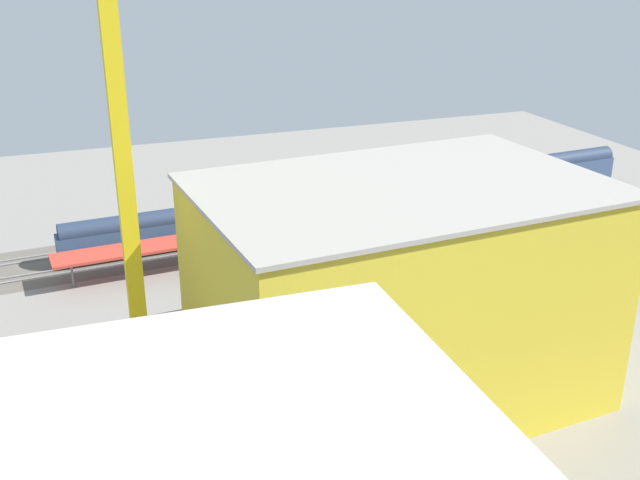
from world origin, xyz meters
TOP-DOWN VIEW (x-y plane):
  - ground_plane at (0.00, 0.00)m, footprint 156.77×156.77m
  - rail_bed at (0.00, -21.58)m, footprint 98.70×20.61m
  - street_asphalt at (0.00, 2.60)m, footprint 98.36×15.64m
  - track_rails at (0.00, -21.58)m, footprint 97.76×14.20m
  - platform_canopy_near at (12.06, -12.63)m, footprint 47.10×7.80m
  - locomotive at (-28.34, -24.57)m, footprint 15.99×3.55m
  - passenger_coach at (-49.83, -24.56)m, footprint 18.56×4.24m
  - freight_coach_far at (24.65, -18.59)m, footprint 19.99×4.24m
  - parked_car_0 at (-18.76, 6.12)m, footprint 4.60×1.98m
  - parked_car_1 at (-11.14, 5.97)m, footprint 4.53×1.91m
  - parked_car_2 at (-2.69, 5.59)m, footprint 4.52×2.21m
  - parked_car_3 at (4.97, 5.77)m, footprint 4.56×2.29m
  - parked_car_4 at (13.54, 5.85)m, footprint 4.30×2.22m
  - parked_car_5 at (20.65, 6.14)m, footprint 4.67×2.31m
  - construction_building at (6.13, 23.72)m, footprint 35.83×24.74m
  - construction_roof_slab at (6.13, 23.72)m, footprint 36.46×25.37m
  - tower_crane at (27.43, 19.81)m, footprint 14.60×26.01m
  - box_truck_0 at (6.53, 7.97)m, footprint 9.06×2.67m
  - box_truck_1 at (14.85, 7.56)m, footprint 8.60×2.72m
  - box_truck_2 at (-8.61, 6.42)m, footprint 10.00×3.89m
  - street_tree_0 at (10.97, -3.34)m, footprint 5.68×5.68m
  - street_tree_1 at (-16.84, -1.77)m, footprint 4.09×4.09m
  - street_tree_2 at (-2.92, -2.17)m, footprint 4.50×4.50m
  - traffic_light at (-8.19, 7.24)m, footprint 0.50×0.36m

SIDE VIEW (x-z plane):
  - ground_plane at x=0.00m, z-range 0.00..0.00m
  - rail_bed at x=0.00m, z-range 0.00..0.01m
  - street_asphalt at x=0.00m, z-range 0.00..0.01m
  - track_rails at x=0.00m, z-range 0.12..0.24m
  - parked_car_1 at x=-11.14m, z-range -0.09..1.54m
  - parked_car_4 at x=13.54m, z-range -0.08..1.53m
  - parked_car_3 at x=4.97m, z-range -0.10..1.56m
  - parked_car_2 at x=-2.69m, z-range -0.09..1.57m
  - parked_car_5 at x=20.65m, z-range -0.10..1.61m
  - parked_car_0 at x=-18.76m, z-range -0.11..1.74m
  - box_truck_1 at x=14.85m, z-range -0.05..3.36m
  - box_truck_2 at x=-8.61m, z-range -0.01..3.40m
  - box_truck_0 at x=6.53m, z-range -0.02..3.41m
  - locomotive at x=-28.34m, z-range -0.72..4.15m
  - freight_coach_far at x=24.65m, z-range 0.16..6.07m
  - passenger_coach at x=-49.83m, z-range 0.15..6.10m
  - platform_canopy_near at x=12.06m, z-range 1.75..5.64m
  - traffic_light at x=-8.19m, z-range 1.09..7.87m
  - street_tree_2 at x=-2.92m, z-range 1.24..8.28m
  - street_tree_0 at x=10.97m, z-range 1.06..8.90m
  - street_tree_1 at x=-16.84m, z-range 1.60..9.01m
  - construction_building at x=6.13m, z-range 0.00..20.19m
  - construction_roof_slab at x=6.13m, z-range 20.19..20.59m
  - tower_crane at x=27.43m, z-range 3.83..43.98m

